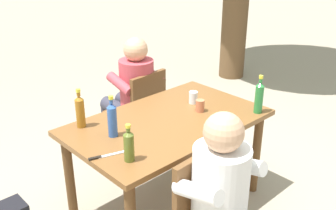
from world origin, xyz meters
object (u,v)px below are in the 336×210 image
cup_glass (193,97)px  dining_table (168,132)px  bottle_blue (112,119)px  person_in_plaid_shirt (132,90)px  bottle_olive (129,145)px  chair_far_right (140,109)px  cup_terracotta (200,106)px  table_knife (105,156)px  bottle_amber (80,111)px  bottle_green (259,97)px  person_in_white_shirt (230,204)px

cup_glass → dining_table: bearing=-166.3°
dining_table → bottle_blue: bottle_blue is taller
dining_table → person_in_plaid_shirt: (0.33, 0.85, 0.00)m
person_in_plaid_shirt → bottle_olive: bearing=-128.7°
chair_far_right → cup_terracotta: bearing=-93.7°
bottle_blue → cup_terracotta: 0.74m
chair_far_right → cup_terracotta: (-0.05, -0.80, 0.31)m
person_in_plaid_shirt → table_knife: size_ratio=5.01×
person_in_plaid_shirt → bottle_blue: person_in_plaid_shirt is taller
chair_far_right → bottle_olive: size_ratio=3.59×
dining_table → person_in_plaid_shirt: bearing=68.9°
dining_table → table_knife: table_knife is taller
dining_table → table_knife: 0.66m
bottle_olive → table_knife: bottle_olive is taller
bottle_blue → cup_glass: size_ratio=3.00×
bottle_olive → bottle_amber: bearing=87.1°
table_knife → bottle_blue: bearing=42.8°
cup_glass → bottle_olive: bearing=-159.8°
chair_far_right → bottle_green: bottle_green is taller
bottle_blue → cup_glass: 0.81m
person_in_plaid_shirt → cup_terracotta: person_in_plaid_shirt is taller
bottle_amber → bottle_olive: bearing=-92.9°
chair_far_right → person_in_white_shirt: (-0.67, -1.60, 0.17)m
dining_table → cup_glass: bearing=13.7°
person_in_white_shirt → bottle_green: bearing=27.4°
person_in_white_shirt → table_knife: 0.81m
chair_far_right → cup_glass: size_ratio=8.85×
bottle_blue → cup_terracotta: (0.73, -0.13, -0.08)m
bottle_blue → bottle_olive: (-0.11, -0.32, -0.02)m
cup_glass → bottle_green: bearing=-63.6°
bottle_green → cup_glass: (-0.23, 0.46, -0.08)m
person_in_white_shirt → cup_glass: 1.18m
cup_terracotta → bottle_amber: bearing=153.7°
person_in_plaid_shirt → chair_far_right: bearing=-86.6°
bottle_olive → dining_table: bearing=24.2°
dining_table → bottle_green: bottle_green is taller
person_in_white_shirt → bottle_green: size_ratio=3.92×
dining_table → table_knife: bearing=-170.3°
cup_terracotta → table_knife: (-0.93, -0.05, -0.04)m
person_in_plaid_shirt → bottle_green: (0.26, -1.23, 0.23)m
dining_table → table_knife: (-0.64, -0.11, 0.10)m
dining_table → bottle_green: 0.74m
table_knife → dining_table: bearing=9.7°
bottle_olive → bottle_green: bearing=-6.3°
chair_far_right → bottle_amber: 1.03m
chair_far_right → person_in_white_shirt: size_ratio=0.74×
cup_terracotta → table_knife: 0.93m
person_in_white_shirt → bottle_amber: (-0.19, 1.20, 0.22)m
person_in_plaid_shirt → cup_glass: person_in_plaid_shirt is taller
cup_terracotta → table_knife: cup_terracotta is taller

